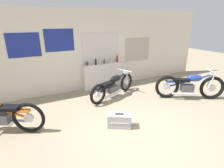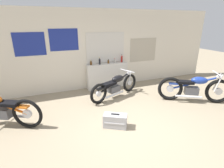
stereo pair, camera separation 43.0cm
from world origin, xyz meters
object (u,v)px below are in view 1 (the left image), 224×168
(bottle_leftmost, at_px, (87,63))
(bottle_center, at_px, (104,62))
(motorcycle_blue, at_px, (190,86))
(bottle_rightmost, at_px, (117,59))
(motorcycle_black, at_px, (113,85))
(hard_case_silver, at_px, (119,120))
(bottle_left_center, at_px, (96,62))
(bottle_right_center, at_px, (111,61))

(bottle_leftmost, relative_size, bottle_center, 1.02)
(bottle_leftmost, height_order, motorcycle_blue, bottle_leftmost)
(bottle_center, height_order, bottle_rightmost, bottle_rightmost)
(bottle_rightmost, height_order, motorcycle_black, bottle_rightmost)
(bottle_rightmost, height_order, hard_case_silver, bottle_rightmost)
(bottle_leftmost, distance_m, bottle_left_center, 0.32)
(motorcycle_black, bearing_deg, bottle_left_center, 103.11)
(bottle_left_center, xyz_separation_m, bottle_right_center, (0.59, 0.00, -0.03))
(bottle_center, bearing_deg, bottle_left_center, -175.26)
(bottle_leftmost, xyz_separation_m, hard_case_silver, (-0.16, -2.62, -0.83))
(bottle_left_center, height_order, motorcycle_black, bottle_left_center)
(bottle_center, height_order, bottle_right_center, bottle_right_center)
(bottle_left_center, relative_size, motorcycle_black, 0.13)
(bottle_center, xyz_separation_m, motorcycle_blue, (1.99, -2.19, -0.54))
(motorcycle_black, height_order, motorcycle_blue, motorcycle_blue)
(bottle_center, bearing_deg, bottle_leftmost, 177.91)
(bottle_left_center, height_order, hard_case_silver, bottle_left_center)
(bottle_left_center, distance_m, motorcycle_blue, 3.23)
(bottle_left_center, distance_m, bottle_rightmost, 0.89)
(bottle_rightmost, xyz_separation_m, hard_case_silver, (-1.36, -2.61, -0.89))
(bottle_leftmost, relative_size, bottle_rightmost, 0.54)
(bottle_right_center, bearing_deg, bottle_left_center, -179.69)
(bottle_center, xyz_separation_m, motorcycle_black, (-0.12, -0.97, -0.59))
(bottle_leftmost, height_order, bottle_center, bottle_leftmost)
(motorcycle_black, bearing_deg, motorcycle_blue, -30.06)
(bottle_right_center, relative_size, bottle_rightmost, 0.60)
(bottle_left_center, xyz_separation_m, motorcycle_blue, (2.33, -2.17, -0.59))
(bottle_leftmost, bearing_deg, bottle_right_center, -3.12)
(bottle_center, bearing_deg, hard_case_silver, -107.30)
(bottle_leftmost, bearing_deg, bottle_rightmost, -0.45)
(bottle_right_center, distance_m, hard_case_silver, 2.90)
(bottle_leftmost, bearing_deg, bottle_left_center, -9.60)
(bottle_center, xyz_separation_m, bottle_right_center, (0.25, -0.03, 0.01))
(motorcycle_black, bearing_deg, hard_case_silver, -112.92)
(bottle_rightmost, relative_size, motorcycle_black, 0.16)
(bottle_right_center, relative_size, hard_case_silver, 0.30)
(bottle_left_center, height_order, bottle_rightmost, bottle_rightmost)
(bottle_center, bearing_deg, bottle_rightmost, 1.49)
(bottle_leftmost, height_order, bottle_right_center, bottle_right_center)
(motorcycle_blue, bearing_deg, bottle_center, 132.17)
(motorcycle_black, height_order, hard_case_silver, motorcycle_black)
(bottle_leftmost, height_order, hard_case_silver, bottle_leftmost)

